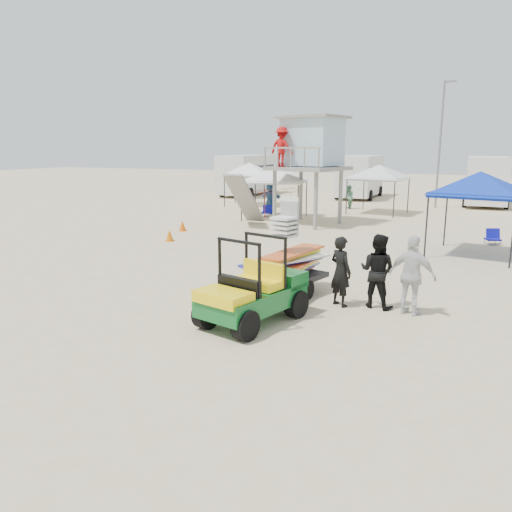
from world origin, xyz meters
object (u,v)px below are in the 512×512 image
at_px(surf_trailer, 287,261).
at_px(canopy_blue, 480,175).
at_px(man_left, 341,271).
at_px(utility_cart, 251,284).
at_px(lifeguard_tower, 308,146).

height_order(surf_trailer, canopy_blue, canopy_blue).
relative_size(surf_trailer, man_left, 1.52).
distance_m(utility_cart, lifeguard_tower, 15.52).
distance_m(man_left, canopy_blue, 8.55).
bearing_deg(surf_trailer, utility_cart, -90.15).
height_order(utility_cart, man_left, utility_cart).
bearing_deg(lifeguard_tower, canopy_blue, -32.25).
height_order(lifeguard_tower, canopy_blue, lifeguard_tower).
bearing_deg(canopy_blue, man_left, -111.42).
height_order(man_left, canopy_blue, canopy_blue).
relative_size(man_left, canopy_blue, 0.51).
height_order(man_left, lifeguard_tower, lifeguard_tower).
relative_size(lifeguard_tower, canopy_blue, 1.53).
xyz_separation_m(surf_trailer, lifeguard_tower, (-3.47, 12.49, 3.00)).
xyz_separation_m(utility_cart, man_left, (1.52, 2.04, -0.02)).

